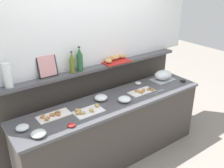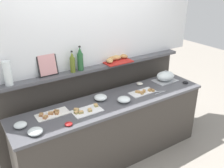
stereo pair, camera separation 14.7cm
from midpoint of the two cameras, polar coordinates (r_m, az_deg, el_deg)
The scene contains 21 objects.
ground_plane at distance 4.08m, azimuth -5.71°, elevation -11.69°, with size 12.00×12.00×0.00m, color gray.
buffet_counter at distance 3.41m, azimuth -0.80°, elevation -10.42°, with size 2.61×0.61×0.89m.
back_ledge_unit at distance 3.65m, azimuth -5.16°, elevation -4.31°, with size 2.80×0.22×1.23m.
upper_wall_panel at distance 3.27m, azimuth -6.24°, elevation 15.83°, with size 3.40×0.08×1.37m, color silver.
sandwich_platter_side at distance 2.93m, azimuth -14.67°, elevation -7.01°, with size 0.38×0.18×0.04m.
sandwich_platter_rear at distance 3.41m, azimuth 5.74°, elevation -1.67°, with size 0.37×0.17×0.04m.
sandwich_platter_front at distance 2.94m, azimuth -6.99°, elevation -6.20°, with size 0.35×0.21×0.04m.
serving_cloche at distance 3.81m, azimuth 10.48°, elevation 1.92°, with size 0.34×0.24×0.17m.
glass_bowl_large at distance 3.14m, azimuth 1.50°, elevation -3.54°, with size 0.16×0.16×0.07m.
glass_bowl_medium at distance 2.64m, azimuth -17.98°, elevation -10.79°, with size 0.15×0.15×0.06m.
glass_bowl_small at distance 3.18m, azimuth -3.89°, elevation -3.19°, with size 0.17×0.17×0.07m.
glass_bowl_extra at distance 2.79m, azimuth -21.22°, elevation -9.30°, with size 0.14×0.14×0.05m.
condiment_bowl_teal at distance 2.71m, azimuth -10.79°, elevation -9.22°, with size 0.09×0.09×0.03m, color red.
condiment_bowl_cream at distance 3.64m, azimuth 4.84°, elevation 0.19°, with size 0.09×0.09×0.03m, color silver.
condiment_bowl_dark at distance 3.83m, azimuth 14.81°, elevation 0.69°, with size 0.08×0.08×0.03m, color black.
serving_tongs at distance 3.46m, azimuth 9.45°, elevation -1.60°, with size 0.19×0.08×0.01m.
wine_bottle_green at distance 3.18m, azimuth -8.71°, elevation 5.44°, with size 0.08×0.08×0.32m.
olive_oil_bottle at distance 3.13m, azimuth -10.43°, elevation 4.64°, with size 0.06×0.06×0.28m.
bread_basket at distance 3.53m, azimuth -0.56°, elevation 5.74°, with size 0.41×0.29×0.08m.
framed_picture at distance 3.07m, azimuth -15.92°, elevation 3.97°, with size 0.24×0.07×0.27m.
water_carafe at distance 2.93m, azimuth -24.11°, elevation 1.80°, with size 0.09×0.09×0.28m, color silver.
Camera 1 is at (-1.67, -2.26, 2.38)m, focal length 40.08 mm.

